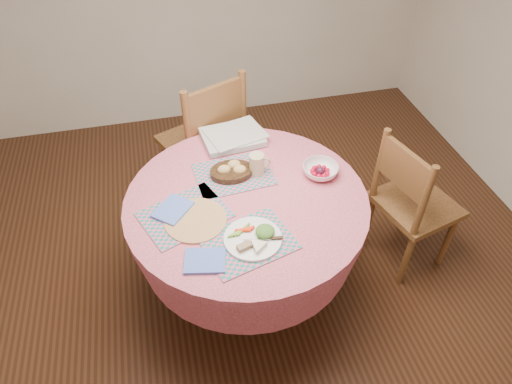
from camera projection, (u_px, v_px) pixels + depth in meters
ground at (248, 286)px, 2.81m from camera, size 4.00×4.00×0.00m
room_envelope at (243, 5)px, 1.65m from camera, size 4.01×4.01×2.71m
dining_table at (247, 224)px, 2.44m from camera, size 1.24×1.24×0.75m
chair_right at (411, 202)px, 2.66m from camera, size 0.51×0.52×0.93m
chair_back at (206, 140)px, 3.01m from camera, size 0.63×0.62×1.05m
placemat_front at (248, 242)px, 2.08m from camera, size 0.47×0.40×0.01m
placemat_left at (185, 215)px, 2.21m from camera, size 0.48×0.43×0.01m
placemat_back at (233, 174)px, 2.44m from camera, size 0.42×0.33×0.01m
wicker_trivet at (196, 220)px, 2.18m from camera, size 0.30×0.30×0.01m
napkin_near at (205, 261)px, 2.00m from camera, size 0.20×0.17×0.01m
napkin_far at (173, 210)px, 2.22m from camera, size 0.22×0.23×0.01m
dinner_plate at (255, 238)px, 2.08m from camera, size 0.27×0.27×0.05m
bread_bowl at (232, 170)px, 2.41m from camera, size 0.23×0.23×0.08m
latte_mug at (257, 164)px, 2.40m from camera, size 0.12×0.08×0.12m
fruit_bowl at (320, 171)px, 2.42m from camera, size 0.22×0.22×0.06m
newspaper_stack at (233, 136)px, 2.65m from camera, size 0.39×0.32×0.04m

